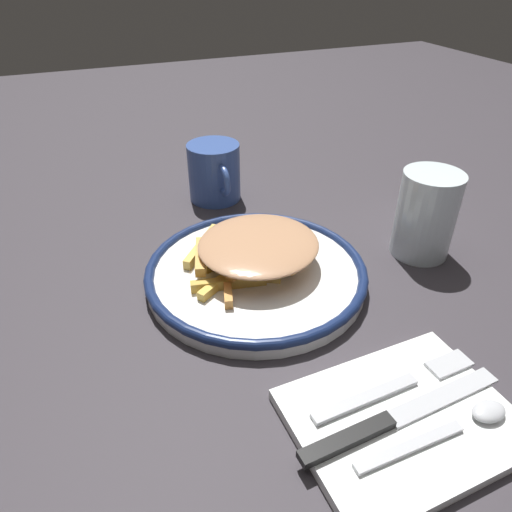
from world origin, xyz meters
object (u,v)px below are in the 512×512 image
at_px(spoon, 459,425).
at_px(plate, 256,273).
at_px(salt_shaker, 415,192).
at_px(fork, 396,386).
at_px(fries_heap, 254,249).
at_px(knife, 387,421).
at_px(water_glass, 426,215).
at_px(coffee_mug, 215,172).
at_px(napkin, 403,420).

bearing_deg(spoon, plate, -164.72).
height_order(plate, salt_shaker, salt_shaker).
bearing_deg(fork, fries_heap, -167.29).
relative_size(plate, knife, 1.31).
xyz_separation_m(knife, water_glass, (-0.22, 0.21, 0.04)).
height_order(fries_heap, fork, fries_heap).
relative_size(coffee_mug, salt_shaker, 1.33).
relative_size(napkin, salt_shaker, 2.27).
bearing_deg(knife, salt_shaker, 139.41).
relative_size(fries_heap, salt_shaker, 2.34).
distance_m(fork, coffee_mug, 0.46).
relative_size(fries_heap, water_glass, 1.70).
distance_m(napkin, coffee_mug, 0.48).
bearing_deg(napkin, plate, -170.83).
bearing_deg(salt_shaker, fries_heap, -79.57).
bearing_deg(coffee_mug, napkin, 1.68).
distance_m(knife, coffee_mug, 0.48).
xyz_separation_m(fork, knife, (0.03, -0.03, 0.00)).
height_order(fork, knife, knife).
relative_size(plate, fries_heap, 1.39).
height_order(fork, spoon, spoon).
height_order(plate, knife, plate).
relative_size(fork, coffee_mug, 1.57).
distance_m(fries_heap, coffee_mug, 0.23).
bearing_deg(fries_heap, fork, 12.71).
height_order(napkin, knife, knife).
xyz_separation_m(plate, coffee_mug, (-0.24, 0.03, 0.03)).
height_order(knife, coffee_mug, coffee_mug).
bearing_deg(fries_heap, spoon, 14.63).
xyz_separation_m(plate, knife, (0.25, 0.02, 0.00)).
distance_m(plate, napkin, 0.25).
bearing_deg(salt_shaker, spoon, -32.09).
bearing_deg(plate, fries_heap, 174.25).
bearing_deg(spoon, water_glass, 147.67).
distance_m(napkin, spoon, 0.05).
height_order(water_glass, coffee_mug, water_glass).
relative_size(spoon, water_glass, 1.31).
bearing_deg(knife, napkin, 93.25).
height_order(knife, spoon, spoon).
xyz_separation_m(knife, coffee_mug, (-0.48, 0.00, 0.03)).
xyz_separation_m(water_glass, salt_shaker, (-0.08, 0.05, -0.02)).
bearing_deg(plate, water_glass, 84.43).
bearing_deg(fries_heap, plate, -5.75).
xyz_separation_m(plate, fries_heap, (-0.01, 0.00, 0.03)).
height_order(napkin, fork, fork).
xyz_separation_m(water_glass, coffee_mug, (-0.26, -0.21, -0.01)).
bearing_deg(water_glass, spoon, -32.33).
bearing_deg(plate, napkin, 9.17).
distance_m(napkin, knife, 0.02).
height_order(spoon, salt_shaker, salt_shaker).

